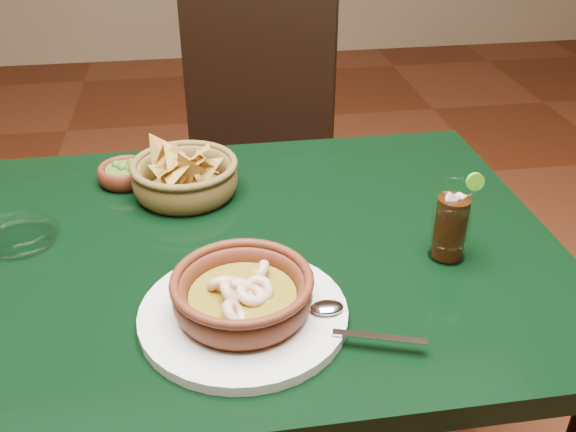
{
  "coord_description": "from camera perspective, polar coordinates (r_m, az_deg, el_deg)",
  "views": [
    {
      "loc": [
        0.0,
        -0.91,
        1.35
      ],
      "look_at": [
        0.14,
        -0.02,
        0.81
      ],
      "focal_mm": 40.0,
      "sensor_mm": 36.0,
      "label": 1
    }
  ],
  "objects": [
    {
      "name": "dining_table",
      "position": [
        1.15,
        -7.14,
        -6.86
      ],
      "size": [
        1.2,
        0.8,
        0.75
      ],
      "color": "black",
      "rests_on": "ground"
    },
    {
      "name": "glass_ashtray",
      "position": [
        1.18,
        -22.78,
        -1.48
      ],
      "size": [
        0.14,
        0.14,
        0.03
      ],
      "color": "white",
      "rests_on": "dining_table"
    },
    {
      "name": "cola_drink",
      "position": [
        1.05,
        14.31,
        -0.55
      ],
      "size": [
        0.13,
        0.13,
        0.15
      ],
      "color": "white",
      "rests_on": "dining_table"
    },
    {
      "name": "guacamole_ramekin",
      "position": [
        1.31,
        -14.28,
        3.73
      ],
      "size": [
        0.13,
        0.13,
        0.04
      ],
      "color": "#4B1E10",
      "rests_on": "dining_table"
    },
    {
      "name": "shrimp_plate",
      "position": [
        0.91,
        -4.0,
        -7.4
      ],
      "size": [
        0.39,
        0.3,
        0.08
      ],
      "color": "silver",
      "rests_on": "dining_table"
    },
    {
      "name": "dining_chair",
      "position": [
        1.81,
        -3.8,
        4.76
      ],
      "size": [
        0.61,
        0.61,
        1.0
      ],
      "color": "black",
      "rests_on": "ground"
    },
    {
      "name": "chip_basket",
      "position": [
        1.23,
        -9.15,
        3.5
      ],
      "size": [
        0.23,
        0.23,
        0.14
      ],
      "color": "brown",
      "rests_on": "dining_table"
    }
  ]
}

